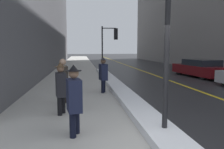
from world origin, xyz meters
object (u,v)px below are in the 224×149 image
pedestrian_in_glasses (61,86)px  pedestrian_with_shoulder_bag (103,73)px  traffic_light_near (111,40)px  lamp_post (168,18)px  pedestrian_nearside (63,79)px  parked_car_maroon (200,68)px  pedestrian_trailing (74,98)px

pedestrian_in_glasses → pedestrian_with_shoulder_bag: 3.54m
traffic_light_near → pedestrian_with_shoulder_bag: size_ratio=2.31×
lamp_post → pedestrian_nearside: 4.51m
lamp_post → parked_car_maroon: 12.10m
parked_car_maroon → traffic_light_near: bearing=57.2°
pedestrian_nearside → pedestrian_in_glasses: bearing=-8.5°
lamp_post → pedestrian_trailing: (-2.02, 0.33, -1.75)m
pedestrian_nearside → parked_car_maroon: pedestrian_nearside is taller
pedestrian_in_glasses → pedestrian_trailing: bearing=4.4°
lamp_post → parked_car_maroon: lamp_post is taller
pedestrian_trailing → pedestrian_in_glasses: size_ratio=1.03×
lamp_post → pedestrian_nearside: (-2.50, 3.33, -1.74)m
pedestrian_with_shoulder_bag → parked_car_maroon: (7.46, 4.72, -0.29)m
traffic_light_near → parked_car_maroon: size_ratio=0.79×
pedestrian_in_glasses → pedestrian_nearside: bearing=171.5°
pedestrian_with_shoulder_bag → pedestrian_trailing: bearing=-23.4°
traffic_light_near → pedestrian_with_shoulder_bag: bearing=-97.7°
lamp_post → traffic_light_near: (0.56, 13.06, 0.08)m
parked_car_maroon → pedestrian_with_shoulder_bag: bearing=116.8°
pedestrian_trailing → parked_car_maroon: bearing=128.1°
pedestrian_nearside → pedestrian_with_shoulder_bag: size_ratio=1.00×
pedestrian_with_shoulder_bag → parked_car_maroon: 8.83m
pedestrian_nearside → pedestrian_with_shoulder_bag: bearing=129.1°
lamp_post → pedestrian_nearside: size_ratio=2.66×
lamp_post → pedestrian_nearside: bearing=126.9°
pedestrian_trailing → pedestrian_nearside: bearing=179.0°
pedestrian_with_shoulder_bag → parked_car_maroon: size_ratio=0.34×
lamp_post → pedestrian_with_shoulder_bag: size_ratio=2.67×
pedestrian_trailing → parked_car_maroon: size_ratio=0.34×
traffic_light_near → pedestrian_trailing: traffic_light_near is taller
pedestrian_in_glasses → pedestrian_with_shoulder_bag: pedestrian_with_shoulder_bag is taller
pedestrian_trailing → pedestrian_nearside: size_ratio=1.00×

